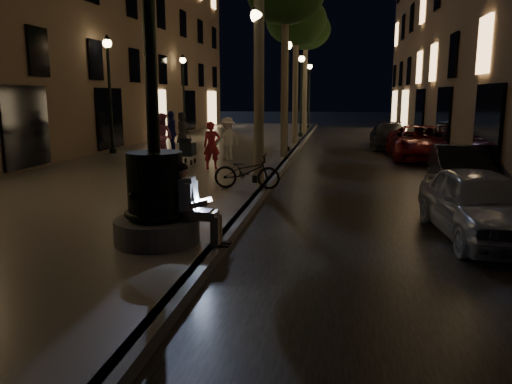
% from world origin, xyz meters
% --- Properties ---
extents(ground, '(120.00, 120.00, 0.00)m').
position_xyz_m(ground, '(0.00, 15.00, 0.00)').
color(ground, black).
rests_on(ground, ground).
extents(cobble_lane, '(6.00, 45.00, 0.02)m').
position_xyz_m(cobble_lane, '(3.00, 15.00, 0.01)').
color(cobble_lane, black).
rests_on(cobble_lane, ground).
extents(promenade, '(8.00, 45.00, 0.20)m').
position_xyz_m(promenade, '(-4.00, 15.00, 0.10)').
color(promenade, slate).
rests_on(promenade, ground).
extents(curb_strip, '(0.25, 45.00, 0.20)m').
position_xyz_m(curb_strip, '(0.00, 15.00, 0.10)').
color(curb_strip, '#59595B').
rests_on(curb_strip, ground).
extents(fountain_lamppost, '(1.40, 1.40, 5.21)m').
position_xyz_m(fountain_lamppost, '(-1.00, 2.00, 1.21)').
color(fountain_lamppost, '#59595B').
rests_on(fountain_lamppost, promenade).
extents(seated_man_laptop, '(0.97, 0.33, 1.34)m').
position_xyz_m(seated_man_laptop, '(-0.39, 2.00, 0.91)').
color(seated_man_laptop, gray).
rests_on(seated_man_laptop, promenade).
extents(tree_third, '(3.00, 3.00, 7.20)m').
position_xyz_m(tree_third, '(-0.30, 20.00, 6.14)').
color(tree_third, '#6B604C').
rests_on(tree_third, promenade).
extents(tree_far, '(3.00, 3.00, 7.50)m').
position_xyz_m(tree_far, '(-0.22, 26.00, 6.43)').
color(tree_far, '#6B604C').
rests_on(tree_far, promenade).
extents(lamp_curb_a, '(0.36, 0.36, 4.81)m').
position_xyz_m(lamp_curb_a, '(-0.30, 8.00, 3.24)').
color(lamp_curb_a, black).
rests_on(lamp_curb_a, promenade).
extents(lamp_curb_b, '(0.36, 0.36, 4.81)m').
position_xyz_m(lamp_curb_b, '(-0.30, 16.00, 3.24)').
color(lamp_curb_b, black).
rests_on(lamp_curb_b, promenade).
extents(lamp_curb_c, '(0.36, 0.36, 4.81)m').
position_xyz_m(lamp_curb_c, '(-0.30, 24.00, 3.24)').
color(lamp_curb_c, black).
rests_on(lamp_curb_c, promenade).
extents(lamp_curb_d, '(0.36, 0.36, 4.81)m').
position_xyz_m(lamp_curb_d, '(-0.30, 32.00, 3.24)').
color(lamp_curb_d, black).
rests_on(lamp_curb_d, promenade).
extents(lamp_left_b, '(0.36, 0.36, 4.81)m').
position_xyz_m(lamp_left_b, '(-7.40, 14.00, 3.24)').
color(lamp_left_b, black).
rests_on(lamp_left_b, promenade).
extents(lamp_left_c, '(0.36, 0.36, 4.81)m').
position_xyz_m(lamp_left_c, '(-7.40, 24.00, 3.24)').
color(lamp_left_c, black).
rests_on(lamp_left_c, promenade).
extents(stroller, '(0.46, 1.01, 1.03)m').
position_xyz_m(stroller, '(-3.29, 11.24, 0.72)').
color(stroller, black).
rests_on(stroller, promenade).
extents(car_front, '(1.84, 3.90, 1.29)m').
position_xyz_m(car_front, '(4.49, 3.82, 0.65)').
color(car_front, '#A1A5A9').
rests_on(car_front, ground).
extents(car_second, '(1.54, 3.85, 1.25)m').
position_xyz_m(car_second, '(5.20, 8.48, 0.62)').
color(car_second, black).
rests_on(car_second, ground).
extents(car_third, '(2.33, 4.99, 1.38)m').
position_xyz_m(car_third, '(5.20, 15.57, 0.69)').
color(car_third, maroon).
rests_on(car_third, ground).
extents(car_rear, '(1.85, 4.39, 1.26)m').
position_xyz_m(car_rear, '(4.38, 19.75, 0.63)').
color(car_rear, '#2F3035').
rests_on(car_rear, ground).
extents(pedestrian_red, '(0.67, 0.60, 1.55)m').
position_xyz_m(pedestrian_red, '(-2.18, 10.30, 0.98)').
color(pedestrian_red, '#AC222B').
rests_on(pedestrian_red, promenade).
extents(pedestrian_pink, '(1.05, 0.95, 1.75)m').
position_xyz_m(pedestrian_pink, '(-4.56, 12.21, 1.07)').
color(pedestrian_pink, pink).
rests_on(pedestrian_pink, promenade).
extents(pedestrian_white, '(1.17, 1.12, 1.59)m').
position_xyz_m(pedestrian_white, '(-2.17, 12.66, 1.00)').
color(pedestrian_white, white).
rests_on(pedestrian_white, promenade).
extents(pedestrian_blue, '(0.91, 1.10, 1.76)m').
position_xyz_m(pedestrian_blue, '(-4.92, 14.32, 1.08)').
color(pedestrian_blue, navy).
rests_on(pedestrian_blue, promenade).
extents(pedestrian_dark, '(0.72, 0.89, 1.59)m').
position_xyz_m(pedestrian_dark, '(-5.69, 18.20, 0.99)').
color(pedestrian_dark, '#2D2D32').
rests_on(pedestrian_dark, promenade).
extents(bicycle, '(1.73, 0.64, 0.90)m').
position_xyz_m(bicycle, '(-0.40, 6.98, 0.65)').
color(bicycle, black).
rests_on(bicycle, promenade).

